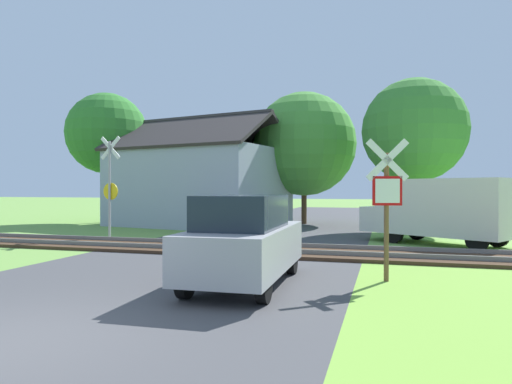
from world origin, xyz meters
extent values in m
cube|color=#424244|center=(0.00, 2.00, 0.00)|extent=(7.95, 80.00, 0.01)
cube|color=#422D1E|center=(0.00, 8.76, 0.05)|extent=(60.00, 2.60, 0.10)
cube|color=slate|center=(0.00, 9.48, 0.16)|extent=(60.00, 0.08, 0.12)
cube|color=slate|center=(0.00, 8.05, 0.16)|extent=(60.00, 0.08, 0.12)
cylinder|color=brown|center=(4.57, 5.27, 1.32)|extent=(0.10, 0.10, 2.64)
cube|color=red|center=(4.58, 5.21, 1.86)|extent=(0.59, 0.18, 0.60)
cube|color=white|center=(4.59, 5.19, 1.86)|extent=(0.48, 0.13, 0.49)
cube|color=white|center=(4.58, 5.21, 2.49)|extent=(0.86, 0.24, 0.88)
cube|color=white|center=(4.58, 5.21, 2.49)|extent=(0.86, 0.24, 0.88)
cylinder|color=#9E9EA5|center=(-5.35, 10.37, 1.84)|extent=(0.09, 0.09, 3.68)
cube|color=white|center=(-5.35, 10.43, 3.43)|extent=(0.88, 0.10, 0.88)
cube|color=white|center=(-5.35, 10.43, 3.43)|extent=(0.88, 0.10, 0.88)
cylinder|color=yellow|center=(-5.35, 10.43, 1.81)|extent=(0.64, 0.08, 0.64)
cube|color=#99A3B7|center=(-4.88, 17.75, 1.98)|extent=(9.16, 7.44, 3.96)
cube|color=#332D2D|center=(-5.17, 16.30, 4.78)|extent=(9.03, 4.99, 1.95)
cube|color=#332D2D|center=(-4.58, 19.20, 4.78)|extent=(9.03, 4.99, 1.95)
cube|color=brown|center=(-2.69, 17.29, 4.76)|extent=(0.59, 0.59, 1.10)
cylinder|color=#513823|center=(0.28, 20.03, 1.11)|extent=(0.29, 0.29, 2.22)
sphere|color=#478E38|center=(0.28, 20.03, 4.32)|extent=(5.60, 5.60, 5.60)
cylinder|color=#513823|center=(-10.60, 17.97, 1.67)|extent=(0.29, 0.29, 3.33)
sphere|color=#337A2D|center=(-10.60, 17.97, 5.03)|extent=(4.52, 4.52, 4.52)
cylinder|color=#513823|center=(5.77, 16.98, 1.39)|extent=(0.36, 0.36, 2.77)
sphere|color=#3D8433|center=(5.77, 16.98, 4.50)|extent=(4.61, 4.61, 4.61)
cube|color=silver|center=(6.45, 12.10, 1.29)|extent=(4.56, 3.87, 1.90)
cube|color=silver|center=(4.39, 13.43, 0.79)|extent=(1.57, 1.90, 0.90)
cube|color=#19232D|center=(4.70, 13.23, 1.62)|extent=(0.91, 1.38, 0.85)
cube|color=navy|center=(6.97, 12.90, 0.96)|extent=(3.18, 2.06, 0.16)
cylinder|color=black|center=(5.67, 13.53, 0.34)|extent=(0.67, 0.52, 0.68)
cylinder|color=black|center=(4.83, 12.22, 0.34)|extent=(0.67, 0.52, 0.68)
cylinder|color=black|center=(8.07, 11.98, 0.34)|extent=(0.67, 0.52, 0.68)
cylinder|color=black|center=(7.23, 10.67, 0.34)|extent=(0.67, 0.52, 0.68)
cube|color=#99999E|center=(1.87, 4.18, 0.72)|extent=(1.75, 4.04, 0.84)
cube|color=#19232D|center=(1.88, 3.98, 1.46)|extent=(1.45, 2.24, 0.64)
cylinder|color=black|center=(2.54, 5.55, 0.30)|extent=(0.20, 0.60, 0.60)
cylinder|color=black|center=(1.14, 5.52, 0.30)|extent=(0.20, 0.60, 0.60)
cylinder|color=black|center=(2.61, 2.84, 0.30)|extent=(0.20, 0.60, 0.60)
cylinder|color=black|center=(1.21, 2.80, 0.30)|extent=(0.20, 0.60, 0.60)
camera|label=1|loc=(4.56, -4.45, 1.91)|focal=32.00mm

